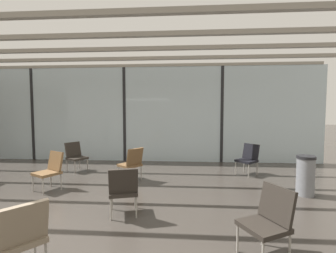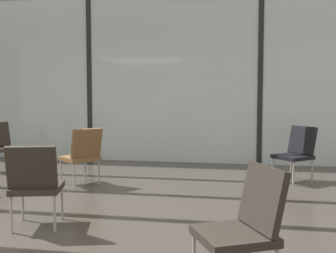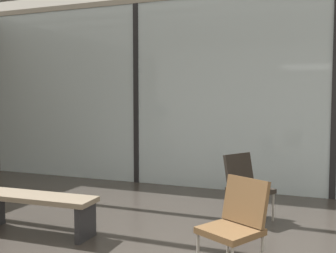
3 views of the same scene
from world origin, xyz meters
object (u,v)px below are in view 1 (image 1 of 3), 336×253
object	(u,v)px
parked_airplane	(167,107)
lounge_chair_5	(51,168)
trash_bin	(305,175)
lounge_chair_1	(123,188)
lounge_chair_0	(269,218)
lounge_chair_3	(20,234)
lounge_chair_6	(248,157)
lounge_chair_7	(75,155)
lounge_chair_4	(132,162)

from	to	relation	value
parked_airplane	lounge_chair_5	bearing A→B (deg)	-103.34
parked_airplane	trash_bin	bearing A→B (deg)	-67.34
lounge_chair_5	trash_bin	bearing A→B (deg)	29.12
lounge_chair_1	lounge_chair_0	bearing A→B (deg)	139.99
lounge_chair_1	lounge_chair_3	bearing A→B (deg)	50.18
lounge_chair_1	lounge_chair_3	world-z (taller)	same
lounge_chair_1	lounge_chair_6	distance (m)	4.07
parked_airplane	lounge_chair_6	distance (m)	7.78
lounge_chair_1	lounge_chair_6	xyz separation A→B (m)	(2.88, 2.88, 0.00)
lounge_chair_0	lounge_chair_7	bearing A→B (deg)	-158.69
lounge_chair_1	trash_bin	xyz separation A→B (m)	(3.65, 1.25, -0.06)
lounge_chair_1	trash_bin	bearing A→B (deg)	-176.36
lounge_chair_5	lounge_chair_3	bearing A→B (deg)	-35.49
lounge_chair_1	lounge_chair_3	xyz separation A→B (m)	(-0.71, -1.55, 0.00)
parked_airplane	trash_bin	size ratio (longest dim) A/B	15.71
lounge_chair_7	lounge_chair_5	bearing A→B (deg)	-140.43
lounge_chair_3	trash_bin	xyz separation A→B (m)	(4.36, 2.80, -0.06)
lounge_chair_6	lounge_chair_7	xyz separation A→B (m)	(-5.14, 0.00, 0.00)
lounge_chair_0	lounge_chair_5	world-z (taller)	same
lounge_chair_4	trash_bin	bearing A→B (deg)	117.09
trash_bin	lounge_chair_4	bearing A→B (deg)	169.09
trash_bin	lounge_chair_5	bearing A→B (deg)	-179.65
lounge_chair_1	lounge_chair_5	size ratio (longest dim) A/B	1.00
lounge_chair_0	lounge_chair_7	xyz separation A→B (m)	(-4.35, 3.84, 0.00)
lounge_chair_0	lounge_chair_6	bearing A→B (deg)	141.11
lounge_chair_4	lounge_chair_6	distance (m)	3.32
lounge_chair_5	trash_bin	world-z (taller)	lounge_chair_5
lounge_chair_0	lounge_chair_6	xyz separation A→B (m)	(0.79, 3.84, 0.00)
parked_airplane	lounge_chair_1	size ratio (longest dim) A/B	15.52
lounge_chair_5	trash_bin	xyz separation A→B (m)	(5.69, 0.03, -0.06)
lounge_chair_5	trash_bin	distance (m)	5.69
lounge_chair_5	lounge_chair_7	world-z (taller)	same
parked_airplane	lounge_chair_3	distance (m)	11.62
parked_airplane	lounge_chair_5	distance (m)	9.10
parked_airplane	lounge_chair_6	size ratio (longest dim) A/B	15.52
lounge_chair_5	lounge_chair_7	xyz separation A→B (m)	(-0.22, 1.66, 0.00)
lounge_chair_0	lounge_chair_4	world-z (taller)	same
parked_airplane	lounge_chair_3	size ratio (longest dim) A/B	15.52
parked_airplane	lounge_chair_0	world-z (taller)	parked_airplane
lounge_chair_5	lounge_chair_4	bearing A→B (deg)	53.67
lounge_chair_0	lounge_chair_1	bearing A→B (deg)	-141.99
lounge_chair_6	lounge_chair_0	bearing A→B (deg)	-53.89
lounge_chair_0	lounge_chair_4	distance (m)	3.83
lounge_chair_3	lounge_chair_4	xyz separation A→B (m)	(0.39, 3.57, 0.00)
lounge_chair_1	lounge_chair_6	bearing A→B (deg)	-150.32
lounge_chair_4	lounge_chair_6	world-z (taller)	same
lounge_chair_3	lounge_chair_6	xyz separation A→B (m)	(3.59, 4.43, 0.00)
lounge_chair_4	lounge_chair_5	size ratio (longest dim) A/B	1.00
lounge_chair_6	trash_bin	xyz separation A→B (m)	(0.77, -1.63, -0.06)
lounge_chair_3	lounge_chair_5	distance (m)	3.07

